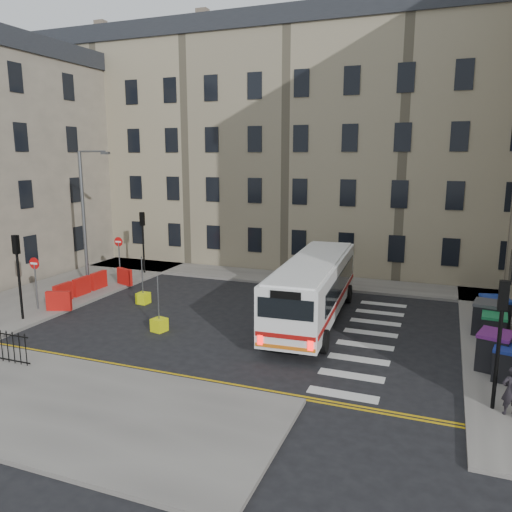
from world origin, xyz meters
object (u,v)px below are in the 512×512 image
Objects in this scene: wheelie_bin_e at (494,313)px; bus at (314,287)px; pedestrian at (511,391)px; wheelie_bin_b at (494,351)px; bollard_chevron at (159,325)px; streetlamp at (84,218)px; wheelie_bin_c at (493,329)px; bollard_yellow at (143,298)px; wheelie_bin_d at (487,317)px; wheelie_bin_a at (507,363)px.

bus is at bearing -179.88° from wheelie_bin_e.
pedestrian is at bearing -44.19° from bus.
wheelie_bin_b reaches higher than bollard_chevron.
streetlamp is 22.35m from wheelie_bin_c.
wheelie_bin_b is 0.98× the size of pedestrian.
wheelie_bin_b is at bearing -88.72° from wheelie_bin_c.
bollard_chevron is at bearing -31.26° from streetlamp.
bollard_yellow is (-17.09, 2.95, -0.56)m from wheelie_bin_b.
bollard_chevron is at bearing -161.36° from wheelie_bin_c.
wheelie_bin_d reaches higher than wheelie_bin_c.
wheelie_bin_a is 14.30m from bollard_chevron.
streetlamp is 0.73× the size of bus.
wheelie_bin_b is 4.97m from wheelie_bin_e.
bus reaches higher than pedestrian.
bus reaches higher than wheelie_bin_c.
bus is at bearing 171.62° from wheelie_bin_b.
wheelie_bin_b is 1.23× the size of wheelie_bin_c.
bus reaches higher than wheelie_bin_d.
bus is 8.28m from wheelie_bin_e.
pedestrian is at bearing -11.79° from bollard_chevron.
wheelie_bin_c is 1.20m from wheelie_bin_d.
wheelie_bin_d is 0.99× the size of wheelie_bin_e.
wheelie_bin_b is 2.54× the size of bollard_chevron.
wheelie_bin_c reaches higher than wheelie_bin_a.
bus is at bearing 32.34° from bollard_chevron.
wheelie_bin_c is 6.38m from pedestrian.
wheelie_bin_c is 14.54m from bollard_chevron.
bus is at bearing -3.53° from streetlamp.
wheelie_bin_b is 1.02× the size of wheelie_bin_e.
wheelie_bin_a is at bearing -12.87° from streetlamp.
wheelie_bin_a is at bearing -50.48° from wheelie_bin_b.
wheelie_bin_d is at bearing 105.27° from wheelie_bin_b.
wheelie_bin_b is 3.49m from pedestrian.
wheelie_bin_d is at bearing 104.73° from wheelie_bin_a.
wheelie_bin_d is 0.96× the size of pedestrian.
streetlamp is at bearing -37.12° from pedestrian.
wheelie_bin_e is 17.58m from bollard_yellow.
bus reaches higher than bollard_chevron.
wheelie_bin_d is at bearing -0.50° from streetlamp.
wheelie_bin_e is 2.50× the size of bollard_chevron.
bollard_yellow is (-17.10, -1.13, -0.58)m from wheelie_bin_d.
wheelie_bin_b is at bearing -104.59° from pedestrian.
pedestrian reaches higher than wheelie_bin_e.
pedestrian is 2.58× the size of bollard_chevron.
wheelie_bin_b is 1.03× the size of wheelie_bin_d.
wheelie_bin_d reaches higher than wheelie_bin_b.
pedestrian reaches higher than wheelie_bin_b.
wheelie_bin_a is 17.86m from bollard_yellow.
bollard_yellow is (4.75, -1.32, -4.04)m from streetlamp.
streetlamp is at bearing -178.57° from wheelie_bin_c.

